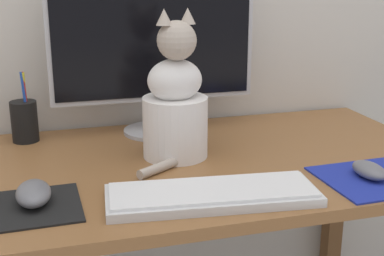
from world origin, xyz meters
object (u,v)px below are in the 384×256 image
at_px(monitor, 154,44).
at_px(keyboard, 212,194).
at_px(cat, 175,104).
at_px(computer_mouse_right, 369,170).
at_px(pen_cup, 25,121).
at_px(computer_mouse_left, 33,193).

bearing_deg(monitor, keyboard, -88.29).
height_order(monitor, cat, monitor).
xyz_separation_m(monitor, keyboard, (0.01, -0.46, -0.23)).
xyz_separation_m(computer_mouse_right, cat, (-0.36, 0.25, 0.11)).
distance_m(monitor, cat, 0.23).
bearing_deg(keyboard, computer_mouse_right, 8.11).
height_order(computer_mouse_right, pen_cup, pen_cup).
bearing_deg(cat, monitor, 79.05).
relative_size(monitor, keyboard, 1.28).
distance_m(cat, pen_cup, 0.41).
distance_m(computer_mouse_right, pen_cup, 0.84).
bearing_deg(monitor, cat, -87.92).
xyz_separation_m(computer_mouse_right, pen_cup, (-0.70, 0.47, 0.04)).
bearing_deg(keyboard, monitor, 97.87).
bearing_deg(pen_cup, keyboard, -53.83).
bearing_deg(cat, keyboard, -101.59).
xyz_separation_m(monitor, computer_mouse_left, (-0.32, -0.39, -0.22)).
relative_size(monitor, cat, 1.56).
relative_size(keyboard, pen_cup, 2.31).
height_order(computer_mouse_left, computer_mouse_right, computer_mouse_left).
relative_size(monitor, computer_mouse_right, 5.63).
distance_m(monitor, computer_mouse_right, 0.62).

